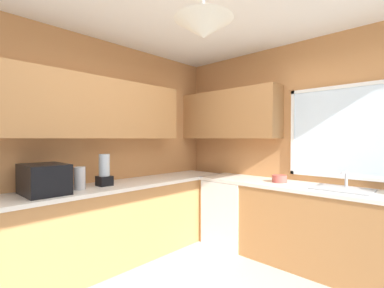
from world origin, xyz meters
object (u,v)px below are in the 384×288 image
object	(u,v)px
microwave	(44,179)
blender_appliance	(104,171)
sink_assembly	(342,189)
bowl	(279,179)
kettle	(80,178)
dishwasher	(231,211)

from	to	relation	value
microwave	blender_appliance	distance (m)	0.63
sink_assembly	bowl	bearing A→B (deg)	-179.42
microwave	sink_assembly	distance (m)	3.02
microwave	kettle	world-z (taller)	microwave
sink_assembly	blender_appliance	size ratio (longest dim) A/B	1.54
dishwasher	microwave	bearing A→B (deg)	-106.83
sink_assembly	blender_appliance	distance (m)	2.59
sink_assembly	bowl	xyz separation A→B (m)	(-0.69, -0.01, 0.03)
blender_appliance	microwave	bearing A→B (deg)	-90.00
blender_appliance	bowl	bearing A→B (deg)	49.55
sink_assembly	blender_appliance	xyz separation A→B (m)	(-2.04, -1.59, 0.15)
sink_assembly	dishwasher	bearing A→B (deg)	-178.46
dishwasher	bowl	world-z (taller)	bowl
microwave	bowl	distance (m)	2.59
microwave	kettle	bearing A→B (deg)	86.61
microwave	sink_assembly	size ratio (longest dim) A/B	0.86
microwave	kettle	xyz separation A→B (m)	(0.02, 0.34, -0.03)
sink_assembly	bowl	world-z (taller)	sink_assembly
dishwasher	kettle	bearing A→B (deg)	-109.14
kettle	bowl	bearing A→B (deg)	54.66
microwave	bowl	bearing A→B (deg)	58.63
kettle	sink_assembly	xyz separation A→B (m)	(2.02, 1.88, -0.11)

